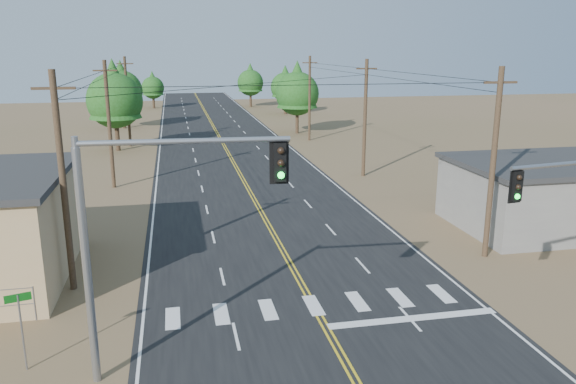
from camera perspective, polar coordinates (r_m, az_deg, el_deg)
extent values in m
cube|color=black|center=(45.35, -4.18, 0.53)|extent=(15.00, 200.00, 0.02)
cylinder|color=gray|center=(25.53, -24.35, -10.27)|extent=(0.06, 0.06, 1.50)
cylinder|color=#4C3826|center=(26.80, -21.87, 0.74)|extent=(0.30, 0.30, 10.00)
cube|color=#4C3826|center=(26.21, -22.73, 9.69)|extent=(1.80, 0.12, 0.12)
cylinder|color=#4C3826|center=(46.32, -17.70, 6.47)|extent=(0.30, 0.30, 10.00)
cube|color=#4C3826|center=(45.98, -18.10, 11.65)|extent=(1.80, 0.12, 0.12)
cylinder|color=#4C3826|center=(66.13, -15.99, 8.78)|extent=(0.30, 0.30, 10.00)
cube|color=#4C3826|center=(65.89, -16.24, 12.41)|extent=(1.80, 0.12, 0.12)
cylinder|color=#4C3826|center=(30.86, 20.10, 2.59)|extent=(0.30, 0.30, 10.00)
cube|color=#4C3826|center=(30.34, 20.79, 10.37)|extent=(1.80, 0.12, 0.12)
cylinder|color=#4C3826|center=(48.78, 7.82, 7.38)|extent=(0.30, 0.30, 10.00)
cube|color=#4C3826|center=(48.46, 7.99, 12.31)|extent=(1.80, 0.12, 0.12)
cylinder|color=#4C3826|center=(67.88, 2.20, 9.44)|extent=(0.30, 0.30, 10.00)
cube|color=#4C3826|center=(67.64, 2.24, 12.99)|extent=(1.80, 0.12, 0.12)
cylinder|color=gray|center=(19.20, -19.74, -7.48)|extent=(0.27, 0.27, 7.94)
cylinder|color=gray|center=(18.16, -20.80, 4.25)|extent=(0.20, 0.20, 0.68)
cylinder|color=gray|center=(17.73, -10.38, 5.10)|extent=(6.57, 0.54, 0.18)
cube|color=black|center=(18.00, -0.87, 3.08)|extent=(0.41, 0.36, 1.25)
sphere|color=black|center=(17.74, -0.72, 4.22)|extent=(0.23, 0.23, 0.23)
sphere|color=black|center=(17.81, -0.71, 2.96)|extent=(0.23, 0.23, 0.23)
sphere|color=#0CE533|center=(17.89, -0.71, 1.71)|extent=(0.23, 0.23, 0.23)
cylinder|color=gray|center=(22.58, 26.79, 2.62)|extent=(5.32, 1.00, 0.15)
cube|color=black|center=(21.02, 22.16, 0.58)|extent=(0.38, 0.34, 1.06)
sphere|color=black|center=(20.80, 22.44, 1.37)|extent=(0.19, 0.19, 0.19)
sphere|color=black|center=(20.87, 22.35, 0.47)|extent=(0.19, 0.19, 0.19)
sphere|color=#0CE533|center=(20.95, 22.27, -0.43)|extent=(0.19, 0.19, 0.19)
cylinder|color=gray|center=(21.77, -25.38, -12.79)|extent=(0.07, 0.07, 2.82)
cube|color=#0C5713|center=(21.24, -25.76, -9.65)|extent=(0.82, 0.27, 0.28)
cylinder|color=#3F2D1E|center=(63.94, -16.96, 5.61)|extent=(0.48, 0.48, 3.55)
cone|color=#204E16|center=(63.43, -17.29, 10.01)|extent=(5.52, 5.52, 6.31)
sphere|color=#204E16|center=(63.52, -17.20, 8.86)|extent=(5.91, 5.91, 5.91)
cylinder|color=#3F2D1E|center=(82.15, -16.35, 7.42)|extent=(0.45, 0.45, 3.36)
cone|color=#204E16|center=(81.76, -16.59, 10.66)|extent=(5.23, 5.23, 5.98)
sphere|color=#204E16|center=(81.83, -16.53, 9.81)|extent=(5.61, 5.61, 5.61)
cylinder|color=#3F2D1E|center=(108.74, -13.49, 8.93)|extent=(0.46, 0.46, 2.46)
cone|color=#204E16|center=(108.49, -13.60, 10.73)|extent=(3.82, 3.82, 4.37)
sphere|color=#204E16|center=(108.55, -13.57, 10.26)|extent=(4.10, 4.10, 4.10)
cylinder|color=#3F2D1E|center=(74.01, 0.93, 7.28)|extent=(0.43, 0.43, 3.37)
cone|color=#204E16|center=(73.58, 0.94, 10.91)|extent=(5.24, 5.24, 5.99)
sphere|color=#204E16|center=(73.66, 0.94, 9.96)|extent=(5.62, 5.62, 5.62)
cylinder|color=#3F2D1E|center=(96.30, -0.28, 8.81)|extent=(0.51, 0.51, 2.94)
cone|color=#204E16|center=(95.99, -0.29, 11.24)|extent=(4.57, 4.57, 5.23)
sphere|color=#204E16|center=(96.05, -0.28, 10.60)|extent=(4.90, 4.90, 4.90)
cylinder|color=#3F2D1E|center=(108.78, -3.82, 9.42)|extent=(0.45, 0.45, 2.95)
cone|color=#204E16|center=(108.51, -3.85, 11.58)|extent=(4.58, 4.58, 5.24)
sphere|color=#204E16|center=(108.57, -3.84, 11.01)|extent=(4.91, 4.91, 4.91)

